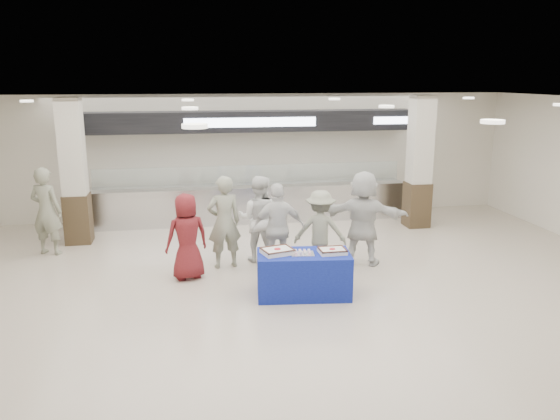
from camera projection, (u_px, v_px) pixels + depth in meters
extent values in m
plane|color=beige|center=(290.00, 304.00, 8.91)|extent=(14.00, 14.00, 0.00)
cube|color=silver|center=(250.00, 204.00, 13.97)|extent=(8.00, 0.80, 0.90)
cube|color=silver|center=(250.00, 186.00, 13.86)|extent=(8.00, 0.85, 0.04)
cube|color=white|center=(251.00, 175.00, 13.50)|extent=(7.60, 0.02, 0.50)
cube|color=black|center=(249.00, 121.00, 13.48)|extent=(8.40, 0.70, 0.50)
cube|color=silver|center=(251.00, 122.00, 13.13)|extent=(3.20, 0.03, 0.22)
cube|color=silver|center=(400.00, 120.00, 13.77)|extent=(1.40, 0.03, 0.18)
cube|color=#342617|center=(78.00, 218.00, 12.13)|extent=(0.55, 0.55, 1.10)
cube|color=beige|center=(72.00, 147.00, 11.75)|extent=(0.50, 0.50, 2.10)
cube|color=#342617|center=(417.00, 204.00, 13.47)|extent=(0.55, 0.55, 1.10)
cube|color=beige|center=(421.00, 140.00, 13.09)|extent=(0.50, 0.50, 2.10)
cube|color=navy|center=(304.00, 274.00, 9.19)|extent=(1.63, 0.95, 0.75)
cube|color=white|center=(277.00, 251.00, 9.07)|extent=(0.57, 0.50, 0.08)
cube|color=#411F12|center=(277.00, 249.00, 9.06)|extent=(0.57, 0.50, 0.02)
cylinder|color=red|center=(277.00, 249.00, 9.06)|extent=(0.13, 0.13, 0.01)
cube|color=white|center=(332.00, 251.00, 9.10)|extent=(0.44, 0.35, 0.07)
cube|color=#411F12|center=(332.00, 249.00, 9.09)|extent=(0.44, 0.35, 0.02)
cylinder|color=red|center=(332.00, 249.00, 9.09)|extent=(0.10, 0.10, 0.01)
cube|color=silver|center=(303.00, 254.00, 9.05)|extent=(0.41, 0.33, 0.01)
imported|color=maroon|center=(187.00, 237.00, 9.88)|extent=(0.89, 0.71, 1.59)
imported|color=slate|center=(224.00, 222.00, 10.47)|extent=(0.72, 0.53, 1.80)
imported|color=silver|center=(259.00, 219.00, 10.84)|extent=(1.02, 0.91, 1.74)
imported|color=silver|center=(278.00, 229.00, 10.17)|extent=(1.02, 0.45, 1.72)
imported|color=slate|center=(320.00, 230.00, 10.37)|extent=(1.12, 0.83, 1.55)
imported|color=silver|center=(363.00, 218.00, 10.64)|extent=(1.82, 1.16, 1.88)
imported|color=slate|center=(46.00, 211.00, 11.25)|extent=(0.79, 0.65, 1.84)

